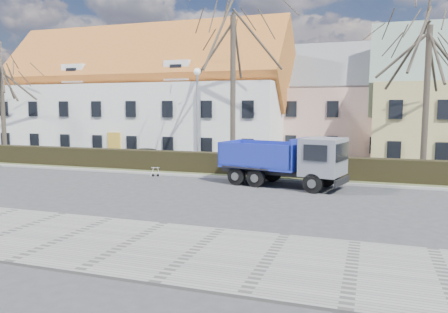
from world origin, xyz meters
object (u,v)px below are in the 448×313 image
(streetlight, at_px, (198,119))
(cart_frame, at_px, (152,171))
(parked_car_a, at_px, (149,155))
(dump_truck, at_px, (278,160))

(streetlight, distance_m, cart_frame, 4.80)
(parked_car_a, bearing_deg, streetlight, -116.27)
(dump_truck, distance_m, streetlight, 7.57)
(dump_truck, xyz_separation_m, cart_frame, (-7.96, 0.55, -1.07))
(dump_truck, relative_size, cart_frame, 9.86)
(dump_truck, bearing_deg, cart_frame, -171.17)
(streetlight, distance_m, parked_car_a, 6.39)
(streetlight, xyz_separation_m, cart_frame, (-1.73, -3.21, -3.13))
(parked_car_a, bearing_deg, dump_truck, -118.43)
(cart_frame, relative_size, parked_car_a, 0.20)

